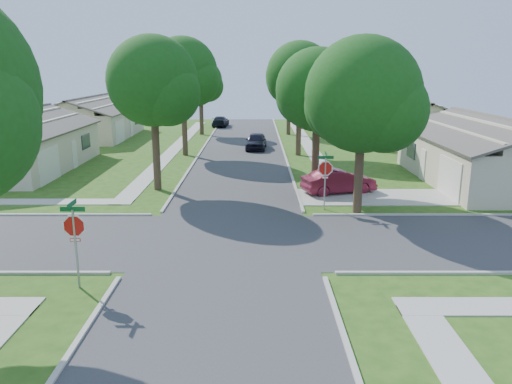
{
  "coord_description": "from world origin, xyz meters",
  "views": [
    {
      "loc": [
        1.19,
        -20.04,
        7.15
      ],
      "look_at": [
        1.19,
        2.01,
        1.6
      ],
      "focal_mm": 35.0,
      "sensor_mm": 36.0,
      "label": 1
    }
  ],
  "objects": [
    {
      "name": "tree_e_near",
      "position": [
        4.75,
        9.01,
        5.64
      ],
      "size": [
        4.97,
        4.8,
        8.28
      ],
      "color": "#38281C",
      "rests_on": "ground"
    },
    {
      "name": "driveway",
      "position": [
        7.9,
        7.1,
        0.03
      ],
      "size": [
        8.8,
        3.6,
        0.05
      ],
      "primitive_type": "cube",
      "color": "#9E9B91",
      "rests_on": "ground"
    },
    {
      "name": "tree_e_mid",
      "position": [
        4.76,
        21.01,
        6.25
      ],
      "size": [
        5.59,
        5.4,
        9.21
      ],
      "color": "#38281C",
      "rests_on": "ground"
    },
    {
      "name": "car_curb_west",
      "position": [
        -3.2,
        41.51,
        0.63
      ],
      "size": [
        2.01,
        4.44,
        1.26
      ],
      "primitive_type": "imported",
      "rotation": [
        0.0,
        0.0,
        3.09
      ],
      "color": "black",
      "rests_on": "ground"
    },
    {
      "name": "tree_ne_corner",
      "position": [
        6.36,
        4.21,
        5.59
      ],
      "size": [
        5.8,
        5.6,
        8.66
      ],
      "color": "#38281C",
      "rests_on": "ground"
    },
    {
      "name": "ground",
      "position": [
        0.0,
        0.0,
        0.0
      ],
      "size": [
        100.0,
        100.0,
        0.0
      ],
      "primitive_type": "plane",
      "color": "#284B14",
      "rests_on": "ground"
    },
    {
      "name": "house_nw_far",
      "position": [
        -15.99,
        32.0,
        1.52
      ],
      "size": [
        8.42,
        13.6,
        4.23
      ],
      "color": "#C2B699",
      "rests_on": "ground"
    },
    {
      "name": "sidewalk_ne",
      "position": [
        6.1,
        26.0,
        0.02
      ],
      "size": [
        1.2,
        40.0,
        0.04
      ],
      "primitive_type": "cube",
      "color": "#9E9B91",
      "rests_on": "ground"
    },
    {
      "name": "car_curb_east",
      "position": [
        1.2,
        24.08,
        0.72
      ],
      "size": [
        2.02,
        4.36,
        1.45
      ],
      "primitive_type": "imported",
      "rotation": [
        0.0,
        0.0,
        -0.08
      ],
      "color": "black",
      "rests_on": "ground"
    },
    {
      "name": "sidewalk_nw",
      "position": [
        -6.1,
        26.0,
        0.02
      ],
      "size": [
        1.2,
        40.0,
        0.04
      ],
      "primitive_type": "cube",
      "color": "#9E9B91",
      "rests_on": "ground"
    },
    {
      "name": "car_driveway",
      "position": [
        6.0,
        8.14,
        0.7
      ],
      "size": [
        4.52,
        2.69,
        1.41
      ],
      "primitive_type": "imported",
      "rotation": [
        0.0,
        0.0,
        1.87
      ],
      "color": "maroon",
      "rests_on": "ground"
    },
    {
      "name": "stop_sign_sw",
      "position": [
        -4.7,
        -4.7,
        2.03
      ],
      "size": [
        1.05,
        0.8,
        2.98
      ],
      "color": "gray",
      "rests_on": "ground"
    },
    {
      "name": "tree_e_far",
      "position": [
        4.75,
        34.01,
        5.98
      ],
      "size": [
        5.17,
        5.0,
        8.72
      ],
      "color": "#38281C",
      "rests_on": "ground"
    },
    {
      "name": "tree_w_mid",
      "position": [
        -4.64,
        21.01,
        6.49
      ],
      "size": [
        5.8,
        5.6,
        9.56
      ],
      "color": "#38281C",
      "rests_on": "ground"
    },
    {
      "name": "house_nw_near",
      "position": [
        -15.99,
        15.0,
        1.52
      ],
      "size": [
        8.42,
        13.6,
        4.23
      ],
      "color": "#C2B699",
      "rests_on": "ground"
    },
    {
      "name": "house_ne_near",
      "position": [
        15.99,
        11.0,
        1.52
      ],
      "size": [
        8.42,
        13.6,
        4.23
      ],
      "color": "#C2B699",
      "rests_on": "ground"
    },
    {
      "name": "road_ns",
      "position": [
        0.0,
        0.0,
        0.0
      ],
      "size": [
        7.0,
        100.0,
        0.02
      ],
      "primitive_type": "cube",
      "color": "#333335",
      "rests_on": "ground"
    },
    {
      "name": "house_ne_far",
      "position": [
        15.99,
        29.0,
        1.52
      ],
      "size": [
        8.42,
        13.6,
        4.23
      ],
      "color": "#C2B699",
      "rests_on": "ground"
    },
    {
      "name": "stop_sign_ne",
      "position": [
        4.7,
        4.7,
        2.03
      ],
      "size": [
        1.05,
        0.8,
        2.98
      ],
      "color": "gray",
      "rests_on": "ground"
    },
    {
      "name": "tree_w_far",
      "position": [
        -4.65,
        34.01,
        5.51
      ],
      "size": [
        4.76,
        4.6,
        8.04
      ],
      "color": "#38281C",
      "rests_on": "ground"
    },
    {
      "name": "tree_w_near",
      "position": [
        -4.64,
        9.01,
        6.12
      ],
      "size": [
        5.38,
        5.2,
        8.97
      ],
      "color": "#38281C",
      "rests_on": "ground"
    }
  ]
}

